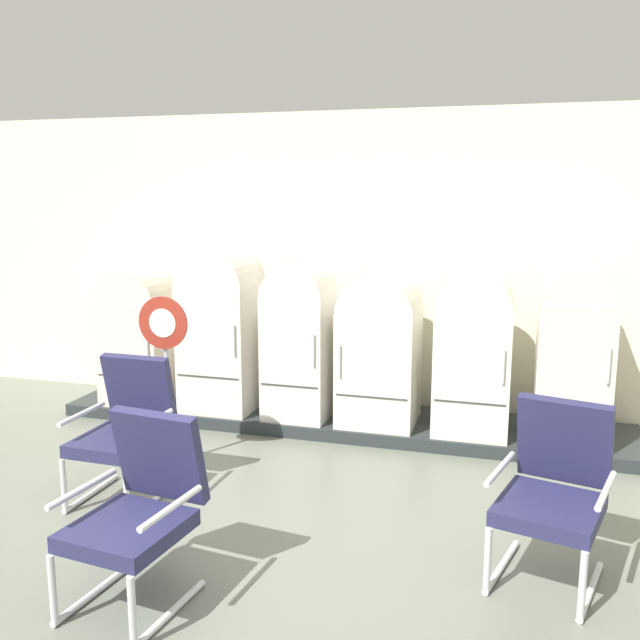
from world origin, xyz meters
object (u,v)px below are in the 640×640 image
(refrigerator_3, at_px, (379,345))
(armchair_right, at_px, (555,486))
(refrigerator_0, at_px, (139,332))
(refrigerator_1, at_px, (221,324))
(refrigerator_4, at_px, (474,348))
(sign_stand, at_px, (167,388))
(refrigerator_2, at_px, (299,336))
(armchair_left, at_px, (126,424))
(refrigerator_5, at_px, (574,348))
(armchair_center, at_px, (139,504))

(refrigerator_3, distance_m, armchair_right, 2.53)
(refrigerator_0, height_order, refrigerator_1, refrigerator_1)
(armchair_right, bearing_deg, refrigerator_4, 106.58)
(refrigerator_4, bearing_deg, armchair_right, -73.42)
(refrigerator_3, bearing_deg, armchair_right, -54.99)
(armchair_right, bearing_deg, sign_stand, 163.86)
(refrigerator_0, relative_size, refrigerator_3, 0.98)
(refrigerator_2, xyz_separation_m, refrigerator_3, (0.75, 0.04, -0.05))
(armchair_right, height_order, sign_stand, sign_stand)
(armchair_left, bearing_deg, refrigerator_2, 66.73)
(refrigerator_4, height_order, refrigerator_5, refrigerator_5)
(armchair_left, height_order, armchair_right, same)
(refrigerator_4, distance_m, armchair_left, 2.96)
(refrigerator_1, distance_m, refrigerator_4, 2.40)
(sign_stand, bearing_deg, refrigerator_2, 57.59)
(refrigerator_4, bearing_deg, refrigerator_1, 179.17)
(refrigerator_1, relative_size, armchair_center, 1.54)
(refrigerator_3, bearing_deg, refrigerator_5, -0.15)
(refrigerator_3, height_order, armchair_left, refrigerator_3)
(refrigerator_4, height_order, armchair_left, refrigerator_4)
(refrigerator_5, relative_size, sign_stand, 1.08)
(refrigerator_4, height_order, armchair_center, refrigerator_4)
(armchair_right, xyz_separation_m, armchair_center, (-2.18, -0.87, 0.00))
(refrigerator_5, bearing_deg, refrigerator_1, 179.90)
(refrigerator_0, relative_size, armchair_left, 1.33)
(refrigerator_3, xyz_separation_m, armchair_right, (1.44, -2.06, -0.29))
(refrigerator_4, bearing_deg, refrigerator_0, -179.92)
(refrigerator_2, distance_m, armchair_center, 2.92)
(refrigerator_1, bearing_deg, armchair_right, -34.52)
(armchair_center, bearing_deg, refrigerator_0, 120.37)
(refrigerator_0, distance_m, refrigerator_4, 3.27)
(refrigerator_1, distance_m, armchair_right, 3.66)
(refrigerator_3, height_order, armchair_right, refrigerator_3)
(refrigerator_5, xyz_separation_m, armchair_center, (-2.39, -2.93, -0.37))
(refrigerator_3, height_order, refrigerator_4, refrigerator_4)
(refrigerator_0, distance_m, refrigerator_5, 4.09)
(refrigerator_0, distance_m, sign_stand, 1.51)
(armchair_right, relative_size, sign_stand, 0.73)
(refrigerator_5, distance_m, sign_stand, 3.39)
(refrigerator_0, bearing_deg, refrigerator_4, 0.08)
(refrigerator_5, distance_m, armchair_center, 3.80)
(refrigerator_2, relative_size, refrigerator_4, 1.02)
(refrigerator_0, height_order, sign_stand, refrigerator_0)
(armchair_left, bearing_deg, refrigerator_1, 91.29)
(refrigerator_3, bearing_deg, armchair_center, -104.02)
(refrigerator_2, xyz_separation_m, sign_stand, (-0.74, -1.17, -0.24))
(refrigerator_4, relative_size, armchair_left, 1.40)
(refrigerator_2, bearing_deg, armchair_center, -89.57)
(refrigerator_1, height_order, refrigerator_4, refrigerator_1)
(refrigerator_2, xyz_separation_m, armchair_left, (-0.76, -1.76, -0.34))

